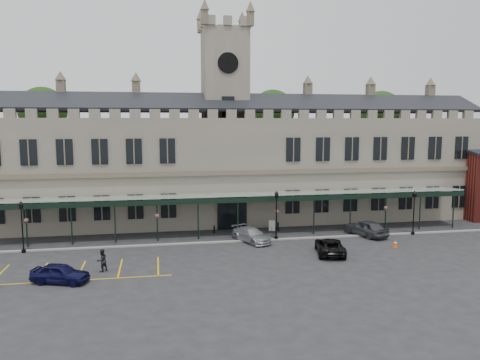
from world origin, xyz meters
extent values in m
plane|color=#242427|center=(0.00, 0.00, 0.00)|extent=(140.00, 140.00, 0.00)
cube|color=#6E675B|center=(0.00, 16.00, 6.00)|extent=(60.00, 10.00, 12.00)
cube|color=brown|center=(0.00, 10.82, 6.20)|extent=(60.00, 0.35, 0.50)
cube|color=black|center=(0.00, 13.50, 13.80)|extent=(60.00, 4.77, 2.20)
cube|color=black|center=(0.00, 18.50, 13.80)|extent=(60.00, 4.77, 2.20)
cube|color=black|center=(0.00, 10.90, 1.90)|extent=(3.20, 0.18, 3.80)
cube|color=#6E675B|center=(0.00, 16.00, 11.00)|extent=(5.00, 5.00, 22.00)
cylinder|color=silver|center=(0.00, 13.44, 18.00)|extent=(2.20, 0.12, 2.20)
cylinder|color=black|center=(0.00, 13.37, 18.00)|extent=(2.30, 0.04, 2.30)
cube|color=black|center=(0.00, 13.44, 13.00)|extent=(1.40, 0.12, 2.80)
cube|color=#8C9E93|center=(0.00, 9.00, 4.10)|extent=(50.00, 4.00, 0.40)
cube|color=black|center=(0.00, 7.00, 3.85)|extent=(50.00, 0.18, 0.50)
cube|color=gray|center=(0.00, 5.50, 0.06)|extent=(60.00, 0.40, 0.12)
cylinder|color=#332314|center=(-22.00, 25.00, 6.00)|extent=(0.70, 0.70, 12.00)
sphere|color=#15330E|center=(-22.00, 25.00, 13.00)|extent=(6.00, 6.00, 6.00)
cylinder|color=#332314|center=(8.00, 25.00, 6.00)|extent=(0.70, 0.70, 12.00)
sphere|color=#15330E|center=(8.00, 25.00, 13.00)|extent=(6.00, 6.00, 6.00)
cylinder|color=#332314|center=(24.00, 25.00, 6.00)|extent=(0.70, 0.70, 12.00)
sphere|color=#15330E|center=(24.00, 25.00, 13.00)|extent=(6.00, 6.00, 6.00)
cylinder|color=black|center=(-19.81, 5.12, 0.15)|extent=(0.36, 0.36, 0.30)
cylinder|color=black|center=(-19.81, 5.12, 2.03)|extent=(0.12, 0.12, 4.05)
cube|color=black|center=(-19.81, 5.12, 4.20)|extent=(0.28, 0.28, 0.41)
cone|color=black|center=(-19.81, 5.12, 4.56)|extent=(0.45, 0.45, 0.30)
cylinder|color=black|center=(3.56, 5.59, 0.16)|extent=(0.38, 0.38, 0.32)
cylinder|color=black|center=(3.56, 5.59, 2.11)|extent=(0.13, 0.13, 4.22)
cube|color=black|center=(3.56, 5.59, 4.38)|extent=(0.30, 0.30, 0.42)
cone|color=black|center=(3.56, 5.59, 4.75)|extent=(0.46, 0.46, 0.32)
cylinder|color=black|center=(18.08, 5.19, 0.15)|extent=(0.36, 0.36, 0.30)
cylinder|color=black|center=(18.08, 5.19, 1.98)|extent=(0.12, 0.12, 3.97)
cube|color=black|center=(18.08, 5.19, 4.11)|extent=(0.28, 0.28, 0.40)
cone|color=black|center=(18.08, 5.19, 4.46)|extent=(0.44, 0.44, 0.30)
cube|color=#E74107|center=(13.76, 0.87, 0.02)|extent=(0.38, 0.38, 0.04)
cone|color=#E74107|center=(13.76, 0.87, 0.35)|extent=(0.44, 0.44, 0.70)
cylinder|color=silver|center=(13.76, 0.87, 0.45)|extent=(0.29, 0.29, 0.10)
cylinder|color=black|center=(4.08, 9.39, 0.23)|extent=(0.06, 0.06, 0.47)
cube|color=silver|center=(4.08, 9.39, 0.56)|extent=(0.65, 0.21, 1.13)
cylinder|color=black|center=(-2.15, 9.36, 0.41)|extent=(0.14, 0.14, 0.82)
cylinder|color=black|center=(4.75, 9.35, 0.45)|extent=(0.16, 0.16, 0.90)
imported|color=#0C0C34|center=(-15.00, -3.74, 0.71)|extent=(4.51, 2.92, 1.43)
imported|color=#9A9DA2|center=(1.00, 5.22, 0.69)|extent=(3.71, 5.13, 1.38)
imported|color=black|center=(7.00, -0.04, 0.69)|extent=(3.36, 5.35, 1.38)
imported|color=#3A3C41|center=(13.00, 5.53, 0.84)|extent=(3.62, 5.31, 1.68)
imported|color=black|center=(-12.30, -1.61, 0.89)|extent=(1.10, 1.08, 1.79)
camera|label=1|loc=(-7.94, -38.27, 11.65)|focal=35.00mm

